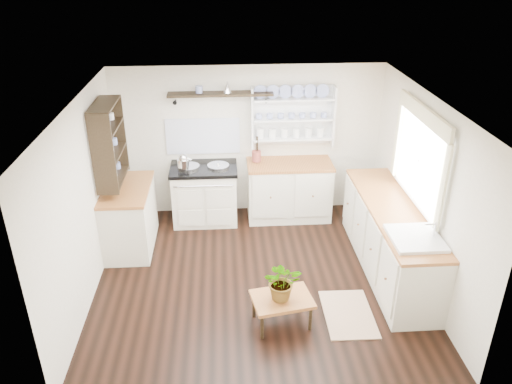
# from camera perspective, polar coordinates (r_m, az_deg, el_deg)

# --- Properties ---
(floor) EXTENTS (4.00, 3.80, 0.01)m
(floor) POSITION_cam_1_polar(r_m,az_deg,el_deg) (6.46, 0.13, -9.78)
(floor) COLOR black
(floor) RESTS_ON ground
(wall_back) EXTENTS (4.00, 0.02, 2.30)m
(wall_back) POSITION_cam_1_polar(r_m,az_deg,el_deg) (7.60, -0.87, 5.84)
(wall_back) COLOR beige
(wall_back) RESTS_ON ground
(wall_right) EXTENTS (0.02, 3.80, 2.30)m
(wall_right) POSITION_cam_1_polar(r_m,az_deg,el_deg) (6.31, 18.59, -0.05)
(wall_right) COLOR beige
(wall_right) RESTS_ON ground
(wall_left) EXTENTS (0.02, 3.80, 2.30)m
(wall_left) POSITION_cam_1_polar(r_m,az_deg,el_deg) (6.07, -19.06, -1.19)
(wall_left) COLOR beige
(wall_left) RESTS_ON ground
(ceiling) EXTENTS (4.00, 3.80, 0.01)m
(ceiling) POSITION_cam_1_polar(r_m,az_deg,el_deg) (5.43, 0.16, 10.24)
(ceiling) COLOR white
(ceiling) RESTS_ON wall_back
(window) EXTENTS (0.08, 1.55, 1.22)m
(window) POSITION_cam_1_polar(r_m,az_deg,el_deg) (6.25, 18.21, 3.96)
(window) COLOR white
(window) RESTS_ON wall_right
(aga_cooker) EXTENTS (0.99, 0.69, 0.91)m
(aga_cooker) POSITION_cam_1_polar(r_m,az_deg,el_deg) (7.57, -5.87, -0.17)
(aga_cooker) COLOR silver
(aga_cooker) RESTS_ON floor
(back_cabinets) EXTENTS (1.27, 0.63, 0.90)m
(back_cabinets) POSITION_cam_1_polar(r_m,az_deg,el_deg) (7.65, 3.78, 0.30)
(back_cabinets) COLOR beige
(back_cabinets) RESTS_ON floor
(right_cabinets) EXTENTS (0.62, 2.43, 0.90)m
(right_cabinets) POSITION_cam_1_polar(r_m,az_deg,el_deg) (6.61, 15.01, -5.11)
(right_cabinets) COLOR beige
(right_cabinets) RESTS_ON floor
(belfast_sink) EXTENTS (0.55, 0.60, 0.45)m
(belfast_sink) POSITION_cam_1_polar(r_m,az_deg,el_deg) (5.84, 17.61, -6.04)
(belfast_sink) COLOR white
(belfast_sink) RESTS_ON right_cabinets
(left_cabinets) EXTENTS (0.62, 1.13, 0.90)m
(left_cabinets) POSITION_cam_1_polar(r_m,az_deg,el_deg) (7.09, -14.25, -2.74)
(left_cabinets) COLOR beige
(left_cabinets) RESTS_ON floor
(plate_rack) EXTENTS (1.20, 0.22, 0.90)m
(plate_rack) POSITION_cam_1_polar(r_m,az_deg,el_deg) (7.49, 4.15, 8.75)
(plate_rack) COLOR white
(plate_rack) RESTS_ON wall_back
(high_shelf) EXTENTS (1.50, 0.29, 0.16)m
(high_shelf) POSITION_cam_1_polar(r_m,az_deg,el_deg) (7.24, -4.08, 11.05)
(high_shelf) COLOR black
(high_shelf) RESTS_ON wall_back
(left_shelving) EXTENTS (0.28, 0.80, 1.05)m
(left_shelving) POSITION_cam_1_polar(r_m,az_deg,el_deg) (6.67, -16.46, 5.46)
(left_shelving) COLOR black
(left_shelving) RESTS_ON wall_left
(kettle) EXTENTS (0.17, 0.17, 0.21)m
(kettle) POSITION_cam_1_polar(r_m,az_deg,el_deg) (7.23, -8.32, 3.50)
(kettle) COLOR silver
(kettle) RESTS_ON aga_cooker
(utensil_crock) EXTENTS (0.14, 0.14, 0.16)m
(utensil_crock) POSITION_cam_1_polar(r_m,az_deg,el_deg) (7.46, 0.05, 4.12)
(utensil_crock) COLOR brown
(utensil_crock) RESTS_ON back_cabinets
(center_table) EXTENTS (0.72, 0.57, 0.35)m
(center_table) POSITION_cam_1_polar(r_m,az_deg,el_deg) (5.61, 2.99, -12.34)
(center_table) COLOR brown
(center_table) RESTS_ON floor
(potted_plant) EXTENTS (0.41, 0.36, 0.45)m
(potted_plant) POSITION_cam_1_polar(r_m,az_deg,el_deg) (5.44, 3.06, -10.14)
(potted_plant) COLOR #3F7233
(potted_plant) RESTS_ON center_table
(floor_rug) EXTENTS (0.57, 0.86, 0.02)m
(floor_rug) POSITION_cam_1_polar(r_m,az_deg,el_deg) (5.99, 10.49, -13.54)
(floor_rug) COLOR #997059
(floor_rug) RESTS_ON floor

